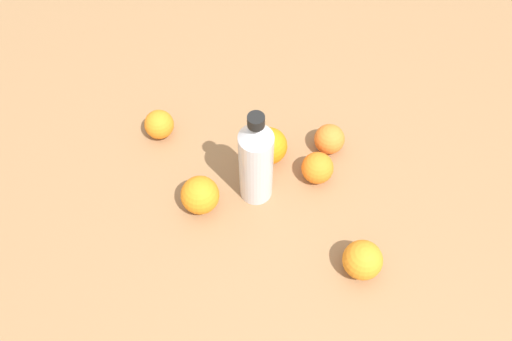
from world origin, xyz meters
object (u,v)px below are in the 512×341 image
object	(u,v)px
water_bottle	(256,160)
orange_3	(317,168)
orange_1	(159,124)
orange_5	(329,139)
orange_2	(363,260)
orange_0	(269,146)
orange_4	(200,195)

from	to	relation	value
water_bottle	orange_3	size ratio (longest dim) A/B	3.70
water_bottle	orange_1	bearing A→B (deg)	129.46
orange_3	orange_5	size ratio (longest dim) A/B	1.02
orange_1	orange_3	world-z (taller)	orange_3
water_bottle	orange_2	xyz separation A→B (m)	(-0.24, -0.10, -0.08)
orange_5	water_bottle	bearing A→B (deg)	97.81
orange_0	orange_4	bearing A→B (deg)	103.64
water_bottle	orange_1	distance (m)	0.27
water_bottle	orange_0	world-z (taller)	water_bottle
orange_5	orange_0	bearing A→B (deg)	72.85
orange_2	orange_3	distance (m)	0.22
water_bottle	orange_1	size ratio (longest dim) A/B	3.84
water_bottle	orange_3	world-z (taller)	water_bottle
water_bottle	orange_4	xyz separation A→B (m)	(0.02, 0.11, -0.08)
water_bottle	orange_5	size ratio (longest dim) A/B	3.79
orange_0	orange_5	size ratio (longest dim) A/B	1.22
orange_4	orange_5	xyz separation A→B (m)	(0.00, -0.31, -0.01)
orange_3	orange_4	world-z (taller)	orange_4
orange_3	orange_5	distance (m)	0.08
orange_5	orange_4	bearing A→B (deg)	90.72
orange_2	orange_4	xyz separation A→B (m)	(0.27, 0.21, 0.00)
water_bottle	orange_4	size ratio (longest dim) A/B	3.18
water_bottle	orange_1	xyz separation A→B (m)	(0.23, 0.12, -0.08)
orange_0	orange_4	xyz separation A→B (m)	(-0.04, 0.18, -0.00)
orange_3	orange_5	world-z (taller)	orange_3
orange_0	orange_2	distance (m)	0.31
orange_1	orange_2	distance (m)	0.52
orange_2	water_bottle	bearing A→B (deg)	22.04
orange_1	orange_3	xyz separation A→B (m)	(-0.26, -0.25, 0.00)
orange_1	water_bottle	bearing A→B (deg)	-152.48
orange_4	orange_1	bearing A→B (deg)	1.57
water_bottle	orange_3	xyz separation A→B (m)	(-0.03, -0.13, -0.08)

